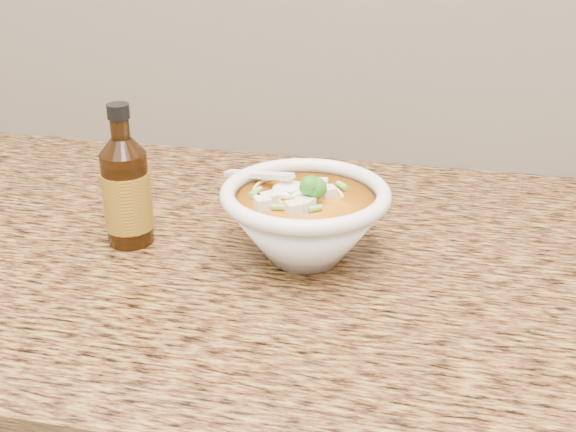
# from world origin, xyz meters

# --- Properties ---
(counter_slab) EXTENTS (4.00, 0.68, 0.04)m
(counter_slab) POSITION_xyz_m (0.00, 1.68, 0.88)
(counter_slab) COLOR olive
(counter_slab) RESTS_ON cabinet
(soup_bowl) EXTENTS (0.21, 0.19, 0.11)m
(soup_bowl) POSITION_xyz_m (-0.03, 1.66, 0.95)
(soup_bowl) COLOR white
(soup_bowl) RESTS_ON counter_slab
(hot_sauce_bottle) EXTENTS (0.07, 0.07, 0.17)m
(hot_sauce_bottle) POSITION_xyz_m (-0.24, 1.65, 0.96)
(hot_sauce_bottle) COLOR #311906
(hot_sauce_bottle) RESTS_ON counter_slab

